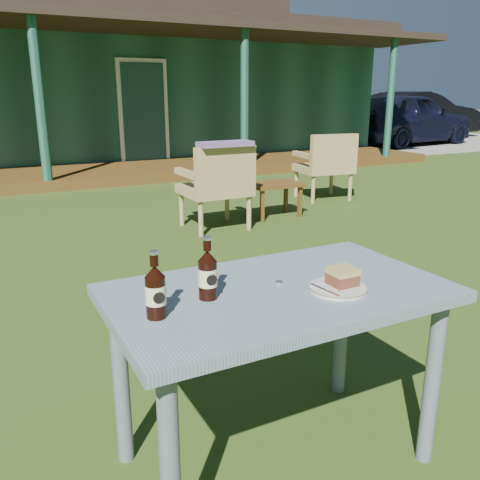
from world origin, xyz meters
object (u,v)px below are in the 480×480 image
armchair_left (218,183)px  cola_bottle_near (208,274)px  plate (338,288)px  cola_bottle_far (156,291)px  side_table (275,188)px  car_near (406,119)px  car_far (415,115)px  cake_slice (342,276)px  cafe_table (278,314)px  armchair_right (327,163)px

armchair_left → cola_bottle_near: bearing=-115.5°
plate → armchair_left: 3.59m
cola_bottle_far → side_table: (2.58, 3.54, -0.46)m
car_near → car_far: 2.80m
plate → side_table: bearing=61.8°
cake_slice → cola_bottle_near: (-0.46, 0.13, 0.04)m
cafe_table → armchair_left: 3.53m
cola_bottle_near → armchair_right: bearing=48.9°
armchair_right → cafe_table: bearing=-128.7°
cake_slice → side_table: (1.92, 3.61, -0.42)m
car_far → cake_slice: car_far is taller
cake_slice → car_near: bearing=44.2°
armchair_left → side_table: 0.86m
car_near → side_table: (-7.62, -5.65, -0.38)m
car_far → side_table: bearing=131.0°
plate → cake_slice: (0.02, 0.01, 0.04)m
car_near → plate: car_near is taller
car_far → side_table: car_far is taller
plate → cake_slice: cake_slice is taller
plate → cola_bottle_near: (-0.43, 0.14, 0.08)m
cola_bottle_far → armchair_right: 5.52m
cola_bottle_near → cola_bottle_far: 0.21m
car_far → cake_slice: size_ratio=47.50×
cafe_table → armchair_right: 5.19m
cafe_table → plate: 0.23m
cafe_table → side_table: cafe_table is taller
car_far → cafe_table: (-11.88, -10.93, -0.10)m
car_near → cola_bottle_near: 13.53m
cola_bottle_near → armchair_left: cola_bottle_near is taller
plate → cola_bottle_near: bearing=161.8°
car_far → armchair_right: car_far is taller
car_near → side_table: bearing=118.9°
car_near → cake_slice: size_ratio=45.94×
car_near → side_table: size_ratio=7.04×
car_near → cafe_table: size_ratio=3.52×
car_near → cafe_table: 13.35m
cafe_table → plate: (0.17, -0.11, 0.11)m
armchair_right → armchair_left: bearing=-158.8°
cola_bottle_near → plate: bearing=-18.2°
cola_bottle_near → armchair_right: 5.34m
cake_slice → armchair_right: bearing=53.7°
cafe_table → cola_bottle_near: cola_bottle_near is taller
plate → cola_bottle_far: size_ratio=0.95×
car_far → car_near: bearing=133.3°
cola_bottle_far → armchair_left: size_ratio=0.24×
armchair_left → armchair_right: (1.95, 0.76, -0.00)m
cola_bottle_near → side_table: 4.23m
cafe_table → cola_bottle_near: 0.32m
car_far → plate: car_far is taller
car_far → cola_bottle_far: 16.52m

